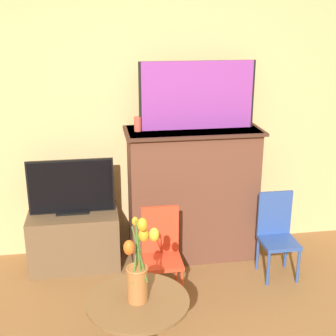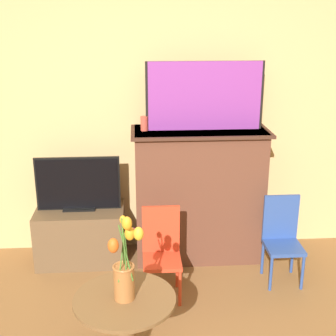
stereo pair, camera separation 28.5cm
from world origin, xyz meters
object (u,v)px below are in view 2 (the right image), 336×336
Objects in this scene: chair_red at (162,249)px; vase_tulips at (125,268)px; painting at (205,96)px; tv_monitor at (78,184)px; chair_blue at (282,235)px.

chair_red is 1.30× the size of vase_tulips.
chair_red is at bearing 73.42° from vase_tulips.
chair_red is (-0.39, -0.59, -1.05)m from painting.
painting is 1.37× the size of chair_red.
chair_blue is (1.65, -0.42, -0.32)m from tv_monitor.
painting reaches higher than tv_monitor.
tv_monitor is 1.73m from chair_blue.
painting is 1.36× the size of tv_monitor.
vase_tulips is (0.42, -1.41, 0.02)m from tv_monitor.
chair_red is (0.67, -0.57, -0.32)m from tv_monitor.
vase_tulips is (-0.64, -1.43, -0.72)m from painting.
tv_monitor is at bearing 139.70° from chair_red.
tv_monitor is 1.01× the size of chair_red.
chair_blue is at bearing 8.96° from chair_red.
vase_tulips reaches higher than chair_red.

